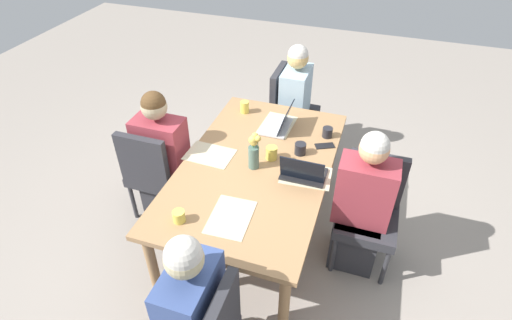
# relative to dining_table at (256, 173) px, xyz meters

# --- Properties ---
(ground_plane) EXTENTS (10.00, 10.00, 0.00)m
(ground_plane) POSITION_rel_dining_table_xyz_m (0.00, 0.00, -0.66)
(ground_plane) COLOR gray
(dining_table) EXTENTS (1.82, 1.08, 0.73)m
(dining_table) POSITION_rel_dining_table_xyz_m (0.00, 0.00, 0.00)
(dining_table) COLOR #9E754C
(dining_table) RESTS_ON ground_plane
(chair_head_right_left_near) EXTENTS (0.44, 0.44, 0.90)m
(chair_head_right_left_near) POSITION_rel_dining_table_xyz_m (1.28, 0.08, -0.16)
(chair_head_right_left_near) COLOR #2D2D33
(chair_head_right_left_near) RESTS_ON ground_plane
(person_head_right_left_near) EXTENTS (0.40, 0.36, 1.19)m
(person_head_right_left_near) POSITION_rel_dining_table_xyz_m (1.22, 0.00, -0.13)
(person_head_right_left_near) COLOR #2D2D33
(person_head_right_left_near) RESTS_ON ground_plane
(person_head_left_left_mid) EXTENTS (0.40, 0.36, 1.19)m
(person_head_left_left_mid) POSITION_rel_dining_table_xyz_m (-1.18, -0.03, -0.13)
(person_head_left_left_mid) COLOR #2D2D33
(person_head_left_left_mid) RESTS_ON ground_plane
(chair_far_left_far) EXTENTS (0.44, 0.44, 0.90)m
(chair_far_left_far) POSITION_rel_dining_table_xyz_m (-0.05, 0.88, -0.16)
(chair_far_left_far) COLOR #2D2D33
(chair_far_left_far) RESTS_ON ground_plane
(person_far_left_far) EXTENTS (0.36, 0.40, 1.19)m
(person_far_left_far) POSITION_rel_dining_table_xyz_m (0.02, 0.82, -0.13)
(person_far_left_far) COLOR #2D2D33
(person_far_left_far) RESTS_ON ground_plane
(chair_near_right_near) EXTENTS (0.44, 0.44, 0.90)m
(chair_near_right_near) POSITION_rel_dining_table_xyz_m (0.08, -0.87, -0.16)
(chair_near_right_near) COLOR #2D2D33
(chair_near_right_near) RESTS_ON ground_plane
(person_near_right_near) EXTENTS (0.36, 0.40, 1.19)m
(person_near_right_near) POSITION_rel_dining_table_xyz_m (0.00, -0.81, -0.13)
(person_near_right_near) COLOR #2D2D33
(person_near_right_near) RESTS_ON ground_plane
(flower_vase) EXTENTS (0.09, 0.09, 0.29)m
(flower_vase) POSITION_rel_dining_table_xyz_m (-0.02, 0.01, 0.22)
(flower_vase) COLOR #4C6B60
(flower_vase) RESTS_ON dining_table
(placemat_head_right_left_near) EXTENTS (0.37, 0.28, 0.00)m
(placemat_head_right_left_near) POSITION_rel_dining_table_xyz_m (0.58, 0.00, 0.08)
(placemat_head_right_left_near) COLOR beige
(placemat_head_right_left_near) RESTS_ON dining_table
(placemat_head_left_left_mid) EXTENTS (0.37, 0.28, 0.00)m
(placemat_head_left_left_mid) POSITION_rel_dining_table_xyz_m (-0.56, -0.01, 0.08)
(placemat_head_left_left_mid) COLOR beige
(placemat_head_left_left_mid) RESTS_ON dining_table
(placemat_far_left_far) EXTENTS (0.27, 0.37, 0.00)m
(placemat_far_left_far) POSITION_rel_dining_table_xyz_m (0.01, 0.38, 0.08)
(placemat_far_left_far) COLOR beige
(placemat_far_left_far) RESTS_ON dining_table
(placemat_near_right_near) EXTENTS (0.29, 0.38, 0.00)m
(placemat_near_right_near) POSITION_rel_dining_table_xyz_m (0.00, -0.38, 0.08)
(placemat_near_right_near) COLOR beige
(placemat_near_right_near) RESTS_ON dining_table
(laptop_head_right_left_near) EXTENTS (0.32, 0.22, 0.21)m
(laptop_head_right_left_near) POSITION_rel_dining_table_xyz_m (0.54, -0.02, 0.12)
(laptop_head_right_left_near) COLOR silver
(laptop_head_right_left_near) RESTS_ON dining_table
(laptop_near_right_near) EXTENTS (0.22, 0.32, 0.21)m
(laptop_near_right_near) POSITION_rel_dining_table_xyz_m (-0.03, -0.36, 0.12)
(laptop_near_right_near) COLOR black
(laptop_near_right_near) RESTS_ON dining_table
(coffee_mug_near_left) EXTENTS (0.08, 0.08, 0.08)m
(coffee_mug_near_left) POSITION_rel_dining_table_xyz_m (-0.69, 0.28, 0.11)
(coffee_mug_near_left) COLOR #DBC64C
(coffee_mug_near_left) RESTS_ON dining_table
(coffee_mug_near_right) EXTENTS (0.08, 0.08, 0.08)m
(coffee_mug_near_right) POSITION_rel_dining_table_xyz_m (0.54, -0.43, 0.11)
(coffee_mug_near_right) COLOR #232328
(coffee_mug_near_right) RESTS_ON dining_table
(coffee_mug_centre_left) EXTENTS (0.09, 0.09, 0.10)m
(coffee_mug_centre_left) POSITION_rel_dining_table_xyz_m (0.12, -0.08, 0.12)
(coffee_mug_centre_left) COLOR #DBC64C
(coffee_mug_centre_left) RESTS_ON dining_table
(coffee_mug_centre_right) EXTENTS (0.08, 0.08, 0.11)m
(coffee_mug_centre_right) POSITION_rel_dining_table_xyz_m (0.69, 0.34, 0.13)
(coffee_mug_centre_right) COLOR #DBC64C
(coffee_mug_centre_right) RESTS_ON dining_table
(coffee_mug_far_left) EXTENTS (0.09, 0.09, 0.09)m
(coffee_mug_far_left) POSITION_rel_dining_table_xyz_m (0.25, -0.28, 0.12)
(coffee_mug_far_left) COLOR #232328
(coffee_mug_far_left) RESTS_ON dining_table
(phone_black) EXTENTS (0.13, 0.17, 0.01)m
(phone_black) POSITION_rel_dining_table_xyz_m (0.40, -0.44, 0.08)
(phone_black) COLOR black
(phone_black) RESTS_ON dining_table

